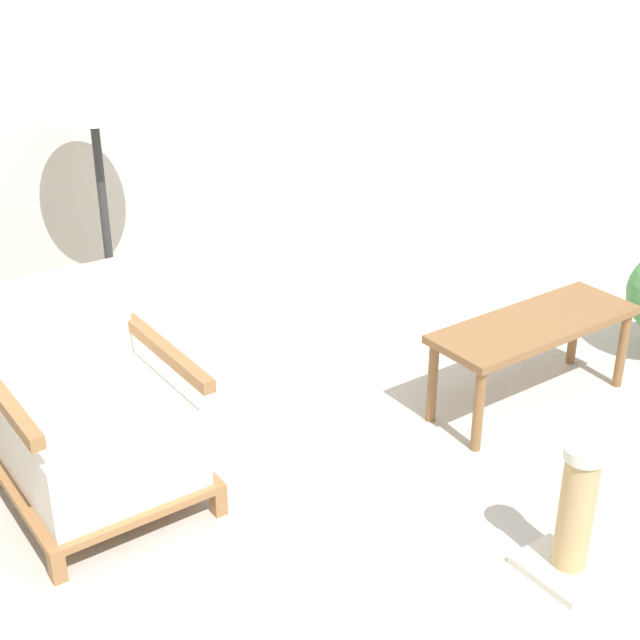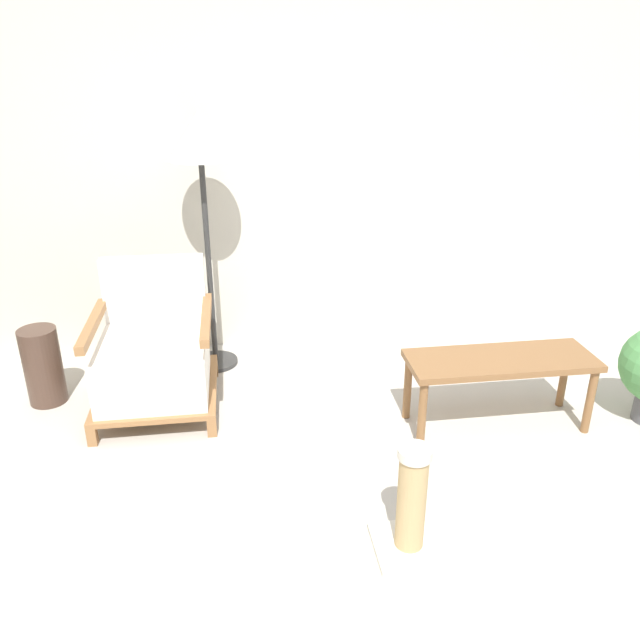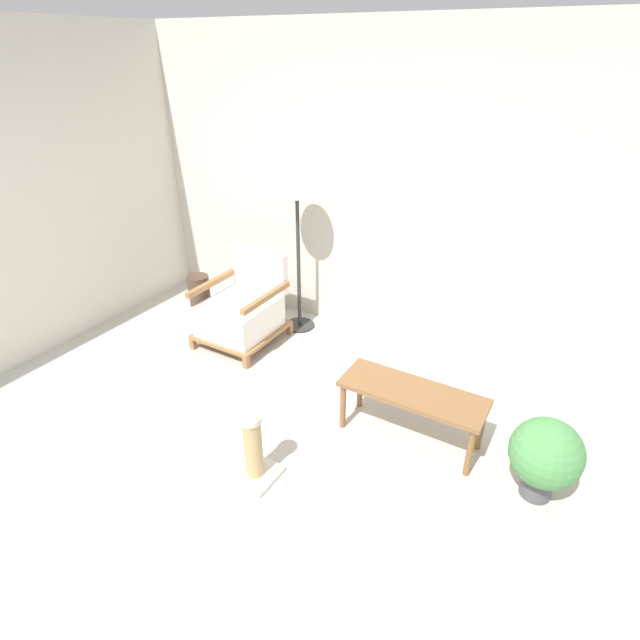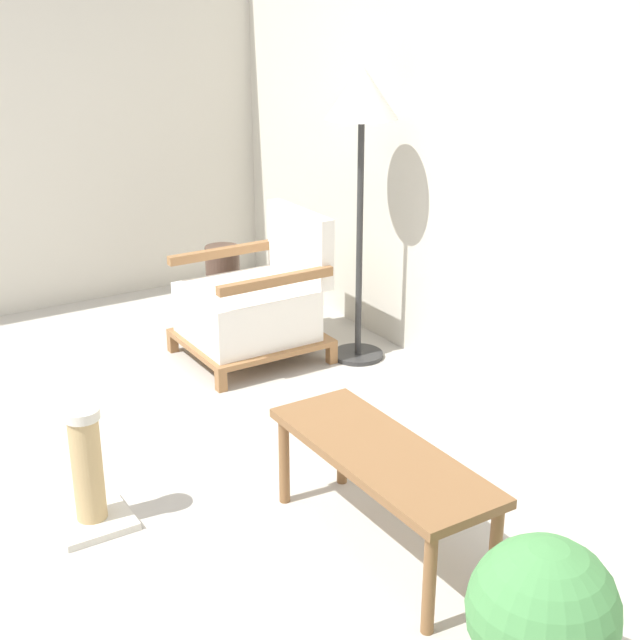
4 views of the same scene
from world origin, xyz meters
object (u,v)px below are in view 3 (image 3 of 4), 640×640
(coffee_table, at_px, (412,397))
(potted_plant, at_px, (545,455))
(floor_lamp, at_px, (297,191))
(vase, at_px, (200,297))
(armchair, at_px, (242,311))
(scratching_post, at_px, (254,453))

(coffee_table, relative_size, potted_plant, 1.79)
(floor_lamp, height_order, coffee_table, floor_lamp)
(floor_lamp, height_order, vase, floor_lamp)
(coffee_table, relative_size, vase, 2.17)
(armchair, distance_m, scratching_post, 1.76)
(vase, height_order, potted_plant, potted_plant)
(armchair, height_order, coffee_table, armchair)
(armchair, relative_size, floor_lamp, 0.51)
(coffee_table, distance_m, potted_plant, 0.89)
(armchair, relative_size, vase, 1.75)
(potted_plant, xyz_separation_m, scratching_post, (-1.61, -0.78, -0.13))
(coffee_table, height_order, scratching_post, scratching_post)
(vase, distance_m, potted_plant, 3.48)
(armchair, bearing_deg, floor_lamp, 56.57)
(floor_lamp, xyz_separation_m, scratching_post, (0.82, -1.82, -1.17))
(vase, height_order, scratching_post, scratching_post)
(armchair, bearing_deg, vase, 168.52)
(floor_lamp, xyz_separation_m, potted_plant, (2.43, -1.05, -1.04))
(floor_lamp, height_order, potted_plant, floor_lamp)
(coffee_table, distance_m, vase, 2.60)
(vase, bearing_deg, floor_lamp, 19.86)
(armchair, relative_size, coffee_table, 0.81)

